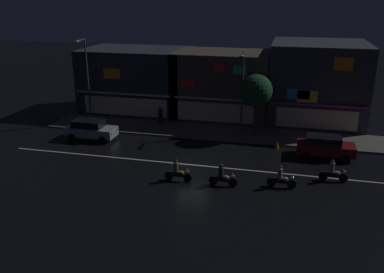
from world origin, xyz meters
name	(u,v)px	position (x,y,z in m)	size (l,w,h in m)	color
ground_plane	(191,165)	(0.00, 0.00, 0.00)	(140.00, 140.00, 0.00)	black
lane_divider_stripe	(191,165)	(0.00, 0.00, 0.01)	(28.94, 0.16, 0.01)	beige
sidewalk_far	(211,132)	(0.00, 7.62, 0.07)	(30.46, 4.27, 0.14)	#5B5954
storefront_left_block	(222,85)	(0.00, 12.96, 3.28)	(9.28, 6.57, 6.57)	#4C443A
storefront_center_block	(137,80)	(-9.14, 13.33, 3.26)	(10.79, 7.30, 6.53)	#2D333D
storefront_right_block	(317,82)	(9.14, 14.11, 3.79)	(8.83, 8.87, 7.58)	#383A3F
streetlamp_west	(86,75)	(-11.89, 7.55, 4.77)	(0.44, 1.64, 7.94)	#47494C
streetlamp_mid	(242,86)	(2.60, 7.90, 4.35)	(0.44, 1.64, 7.14)	#47494C
pedestrian_on_sidewalk	(160,116)	(-5.12, 8.59, 0.95)	(0.42, 0.42, 1.78)	#232328
street_tree	(256,91)	(3.87, 7.45, 4.11)	(2.76, 2.76, 5.37)	#473323
parked_car_near_kerb	(325,146)	(9.59, 3.98, 0.87)	(4.30, 1.98, 1.67)	maroon
parked_car_trailing	(90,129)	(-9.82, 3.53, 0.87)	(4.30, 1.98, 1.67)	#9EA0A5
motorcycle_lead	(333,172)	(9.86, -0.42, 0.63)	(1.90, 0.60, 1.52)	black
motorcycle_following	(281,178)	(6.52, -2.19, 0.63)	(1.90, 0.60, 1.52)	black
motorcycle_opposite_lane	(177,172)	(-0.28, -2.81, 0.63)	(1.90, 0.60, 1.52)	black
motorcycle_trailing_far	(222,177)	(2.78, -2.84, 0.63)	(1.90, 0.60, 1.52)	black
traffic_cone	(277,145)	(5.97, 5.04, 0.28)	(0.36, 0.36, 0.55)	orange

